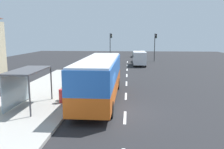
% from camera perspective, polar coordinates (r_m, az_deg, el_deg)
% --- Properties ---
extents(ground_plane, '(56.00, 92.00, 0.04)m').
position_cam_1_polar(ground_plane, '(28.72, 3.17, -0.27)').
color(ground_plane, '#262628').
extents(sidewalk_platform, '(6.20, 30.00, 0.18)m').
position_cam_1_polar(sidewalk_platform, '(18.30, -18.07, -6.04)').
color(sidewalk_platform, '#ADAAA3').
rests_on(sidewalk_platform, ground).
extents(lane_stripe_seg_1, '(0.16, 2.20, 0.01)m').
position_cam_1_polar(lane_stripe_seg_1, '(14.16, 3.20, -10.50)').
color(lane_stripe_seg_1, silver).
rests_on(lane_stripe_seg_1, ground).
extents(lane_stripe_seg_2, '(0.16, 2.20, 0.01)m').
position_cam_1_polar(lane_stripe_seg_2, '(18.93, 3.44, -5.33)').
color(lane_stripe_seg_2, silver).
rests_on(lane_stripe_seg_2, ground).
extents(lane_stripe_seg_3, '(0.16, 2.20, 0.01)m').
position_cam_1_polar(lane_stripe_seg_3, '(23.80, 3.58, -2.25)').
color(lane_stripe_seg_3, silver).
rests_on(lane_stripe_seg_3, ground).
extents(lane_stripe_seg_4, '(0.16, 2.20, 0.01)m').
position_cam_1_polar(lane_stripe_seg_4, '(28.71, 3.67, -0.23)').
color(lane_stripe_seg_4, silver).
rests_on(lane_stripe_seg_4, ground).
extents(lane_stripe_seg_5, '(0.16, 2.20, 0.01)m').
position_cam_1_polar(lane_stripe_seg_5, '(33.65, 3.73, 1.21)').
color(lane_stripe_seg_5, silver).
rests_on(lane_stripe_seg_5, ground).
extents(lane_stripe_seg_6, '(0.16, 2.20, 0.01)m').
position_cam_1_polar(lane_stripe_seg_6, '(38.61, 3.78, 2.27)').
color(lane_stripe_seg_6, silver).
rests_on(lane_stripe_seg_6, ground).
extents(lane_stripe_seg_7, '(0.16, 2.20, 0.01)m').
position_cam_1_polar(lane_stripe_seg_7, '(43.57, 3.82, 3.10)').
color(lane_stripe_seg_7, silver).
rests_on(lane_stripe_seg_7, ground).
extents(bus, '(2.61, 11.03, 3.21)m').
position_cam_1_polar(bus, '(17.36, -3.04, -0.48)').
color(bus, orange).
rests_on(bus, ground).
extents(white_van, '(2.07, 5.22, 2.30)m').
position_cam_1_polar(white_van, '(38.38, 6.72, 4.19)').
color(white_van, silver).
rests_on(white_van, ground).
extents(sedan_near, '(1.91, 4.44, 1.52)m').
position_cam_1_polar(sedan_near, '(54.28, 6.05, 5.16)').
color(sedan_near, '#195933').
rests_on(sedan_near, ground).
extents(sedan_far, '(2.04, 4.49, 1.52)m').
position_cam_1_polar(sedan_far, '(43.58, 6.53, 4.09)').
color(sedan_far, '#195933').
rests_on(sedan_far, ground).
extents(recycling_bin_red, '(0.52, 0.52, 0.95)m').
position_cam_1_polar(recycling_bin_red, '(16.79, -12.08, -5.16)').
color(recycling_bin_red, red).
rests_on(recycling_bin_red, sidewalk_platform).
extents(recycling_bin_yellow, '(0.52, 0.52, 0.95)m').
position_cam_1_polar(recycling_bin_yellow, '(17.45, -11.44, -4.59)').
color(recycling_bin_yellow, yellow).
rests_on(recycling_bin_yellow, sidewalk_platform).
extents(traffic_light_near_side, '(0.49, 0.28, 5.30)m').
position_cam_1_polar(traffic_light_near_side, '(45.30, 10.59, 7.64)').
color(traffic_light_near_side, '#2D2D2D').
rests_on(traffic_light_near_side, ground).
extents(traffic_light_far_side, '(0.49, 0.28, 5.36)m').
position_cam_1_polar(traffic_light_far_side, '(45.95, -0.35, 7.87)').
color(traffic_light_far_side, '#2D2D2D').
rests_on(traffic_light_far_side, ground).
extents(bus_shelter, '(1.80, 4.00, 2.50)m').
position_cam_1_polar(bus_shelter, '(16.25, -20.85, -0.87)').
color(bus_shelter, '#4C4C51').
rests_on(bus_shelter, sidewalk_platform).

